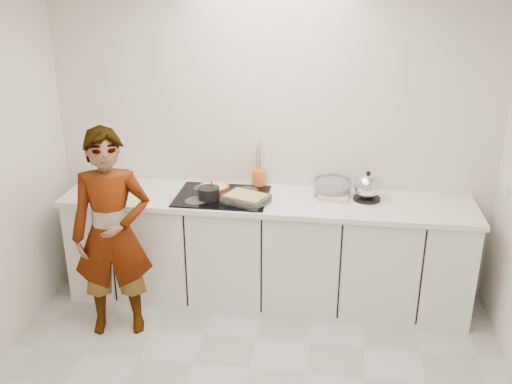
# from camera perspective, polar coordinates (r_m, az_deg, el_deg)

# --- Properties ---
(wall_back) EXTENTS (3.60, 0.00, 2.60)m
(wall_back) POSITION_cam_1_polar(r_m,az_deg,el_deg) (4.66, 1.57, 5.28)
(wall_back) COLOR white
(wall_back) RESTS_ON ground
(base_cabinets) EXTENTS (3.20, 0.58, 0.87)m
(base_cabinets) POSITION_cam_1_polar(r_m,az_deg,el_deg) (4.69, 1.01, -6.02)
(base_cabinets) COLOR white
(base_cabinets) RESTS_ON floor
(countertop) EXTENTS (3.24, 0.64, 0.04)m
(countertop) POSITION_cam_1_polar(r_m,az_deg,el_deg) (4.50, 1.04, -0.87)
(countertop) COLOR white
(countertop) RESTS_ON base_cabinets
(hob) EXTENTS (0.72, 0.54, 0.01)m
(hob) POSITION_cam_1_polar(r_m,az_deg,el_deg) (4.52, -3.39, -0.41)
(hob) COLOR black
(hob) RESTS_ON countertop
(tart_dish) EXTENTS (0.28, 0.28, 0.04)m
(tart_dish) POSITION_cam_1_polar(r_m,az_deg,el_deg) (4.62, -4.21, 0.44)
(tart_dish) COLOR #A73D25
(tart_dish) RESTS_ON hob
(saucepan) EXTENTS (0.17, 0.17, 0.16)m
(saucepan) POSITION_cam_1_polar(r_m,az_deg,el_deg) (4.44, -4.74, -0.10)
(saucepan) COLOR black
(saucepan) RESTS_ON hob
(baking_dish) EXTENTS (0.39, 0.34, 0.06)m
(baking_dish) POSITION_cam_1_polar(r_m,az_deg,el_deg) (4.36, -1.01, -0.61)
(baking_dish) COLOR silver
(baking_dish) RESTS_ON hob
(mixing_bowl) EXTENTS (0.29, 0.29, 0.13)m
(mixing_bowl) POSITION_cam_1_polar(r_m,az_deg,el_deg) (4.57, 7.65, 0.41)
(mixing_bowl) COLOR silver
(mixing_bowl) RESTS_ON countertop
(tea_towel) EXTENTS (0.24, 0.19, 0.04)m
(tea_towel) POSITION_cam_1_polar(r_m,az_deg,el_deg) (4.51, 7.76, -0.50)
(tea_towel) COLOR white
(tea_towel) RESTS_ON countertop
(kettle) EXTENTS (0.25, 0.25, 0.24)m
(kettle) POSITION_cam_1_polar(r_m,az_deg,el_deg) (4.51, 11.08, 0.42)
(kettle) COLOR black
(kettle) RESTS_ON countertop
(utensil_crock) EXTENTS (0.14, 0.14, 0.14)m
(utensil_crock) POSITION_cam_1_polar(r_m,az_deg,el_deg) (4.72, 0.30, 1.41)
(utensil_crock) COLOR orange
(utensil_crock) RESTS_ON countertop
(cook) EXTENTS (0.66, 0.51, 1.59)m
(cook) POSITION_cam_1_polar(r_m,az_deg,el_deg) (4.29, -14.19, -4.13)
(cook) COLOR white
(cook) RESTS_ON floor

